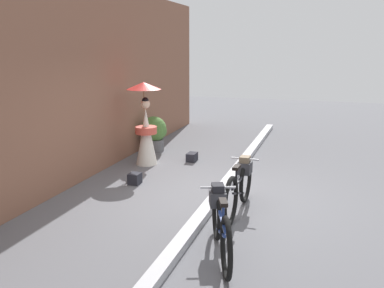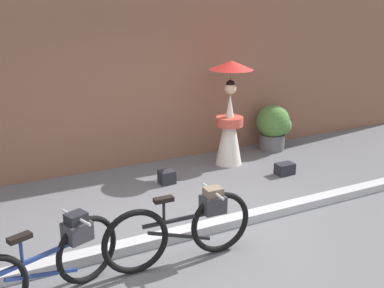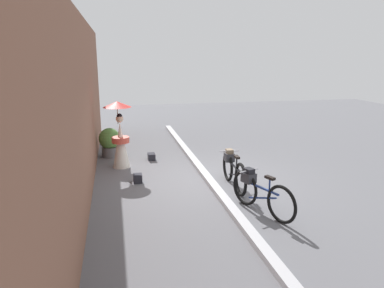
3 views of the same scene
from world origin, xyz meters
name	(u,v)px [view 3 (image 3 of 3)]	position (x,y,z in m)	size (l,w,h in m)	color
ground_plane	(208,181)	(0.00, 0.00, 0.00)	(30.00, 30.00, 0.00)	slate
building_wall	(78,107)	(0.00, 3.02, 1.98)	(14.00, 0.40, 3.95)	brown
sidewalk_curb	(208,179)	(0.00, 0.00, 0.06)	(14.00, 0.20, 0.12)	#B2B2B7
bicycle_near_officer	(260,192)	(-2.03, -0.55, 0.44)	(1.70, 0.72, 0.83)	black
bicycle_far_side	(233,169)	(-0.51, -0.49, 0.44)	(1.81, 0.48, 0.84)	black
person_with_parasol	(120,135)	(1.66, 2.12, 0.93)	(0.78, 0.78, 1.87)	silver
potted_plant_by_door	(110,141)	(2.88, 2.42, 0.49)	(0.68, 0.66, 0.91)	#59595B
backpack_on_pavement	(152,156)	(2.23, 1.20, 0.10)	(0.31, 0.21, 0.20)	#26262D
backpack_spare	(138,178)	(0.25, 1.74, 0.11)	(0.25, 0.21, 0.22)	#26262D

